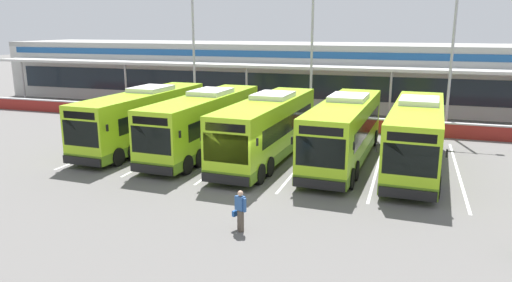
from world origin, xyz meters
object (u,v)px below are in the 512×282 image
Objects in this scene: lamp_post_east at (453,46)px; coach_bus_centre at (268,129)px; coach_bus_left_centre at (205,123)px; pedestrian_with_handbag at (240,209)px; lamp_post_west at (193,43)px; coach_bus_leftmost at (144,119)px; lamp_post_centre at (312,44)px; coach_bus_right_centre at (344,132)px; coach_bus_rightmost at (416,137)px.

coach_bus_centre is at bearing -134.37° from lamp_post_east.
coach_bus_left_centre is 7.56× the size of pedestrian_with_handbag.
coach_bus_left_centre is 1.00× the size of coach_bus_centre.
lamp_post_west is (-9.78, 10.96, 4.50)m from coach_bus_centre.
coach_bus_leftmost is 14.40m from lamp_post_centre.
coach_bus_right_centre is at bearing -68.45° from lamp_post_centre.
coach_bus_right_centre is 11.19m from pedestrian_with_handbag.
coach_bus_left_centre is at bearing -62.14° from lamp_post_west.
coach_bus_leftmost is 1.00× the size of coach_bus_centre.
pedestrian_with_handbag is (6.15, -10.61, -0.93)m from coach_bus_left_centre.
coach_bus_rightmost is 13.93m from lamp_post_centre.
coach_bus_leftmost is 1.00× the size of coach_bus_left_centre.
coach_bus_rightmost is (16.84, -0.03, 0.00)m from coach_bus_leftmost.
coach_bus_right_centre is 3.91m from coach_bus_rightmost.
coach_bus_rightmost is at bearing -29.98° from lamp_post_west.
coach_bus_left_centre is at bearing 120.12° from pedestrian_with_handbag.
coach_bus_rightmost is 12.52m from pedestrian_with_handbag.
coach_bus_rightmost is at bearing -52.62° from lamp_post_centre.
coach_bus_rightmost is at bearing -101.98° from lamp_post_east.
coach_bus_right_centre is at bearing -121.14° from lamp_post_east.
pedestrian_with_handbag is at bearing -79.08° from coach_bus_centre.
lamp_post_centre is (-8.00, 10.48, 4.50)m from coach_bus_rightmost.
coach_bus_centre reaches higher than pedestrian_with_handbag.
coach_bus_left_centre and coach_bus_centre have the same top height.
lamp_post_west is (-5.60, 10.59, 4.50)m from coach_bus_left_centre.
coach_bus_left_centre is 12.30m from pedestrian_with_handbag.
coach_bus_left_centre is 8.56m from coach_bus_right_centre.
coach_bus_left_centre is 1.00× the size of coach_bus_rightmost.
coach_bus_centre is at bearing -91.48° from lamp_post_centre.
lamp_post_east reaches higher than coach_bus_right_centre.
coach_bus_leftmost and coach_bus_rightmost have the same top height.
lamp_post_east is at bearing -0.81° from lamp_post_west.
lamp_post_west is 1.00× the size of lamp_post_east.
coach_bus_leftmost is at bearing -83.28° from lamp_post_west.
coach_bus_left_centre and coach_bus_right_centre have the same top height.
coach_bus_centre is 1.11× the size of lamp_post_east.
coach_bus_right_centre is 1.11× the size of lamp_post_west.
coach_bus_leftmost reaches higher than pedestrian_with_handbag.
lamp_post_west is at bearing 119.00° from pedestrian_with_handbag.
coach_bus_right_centre and coach_bus_rightmost have the same top height.
pedestrian_with_handbag is (-6.31, -10.78, -0.93)m from coach_bus_rightmost.
coach_bus_centre is at bearing 100.92° from pedestrian_with_handbag.
coach_bus_rightmost is (3.91, -0.11, 0.00)m from coach_bus_right_centre.
coach_bus_leftmost is 1.11× the size of lamp_post_east.
coach_bus_left_centre and coach_bus_rightmost have the same top height.
lamp_post_east reaches higher than coach_bus_rightmost.
coach_bus_left_centre is 12.47m from coach_bus_rightmost.
coach_bus_left_centre is at bearing -178.14° from coach_bus_right_centre.
coach_bus_centre is 1.11× the size of lamp_post_centre.
lamp_post_west reaches higher than coach_bus_rightmost.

